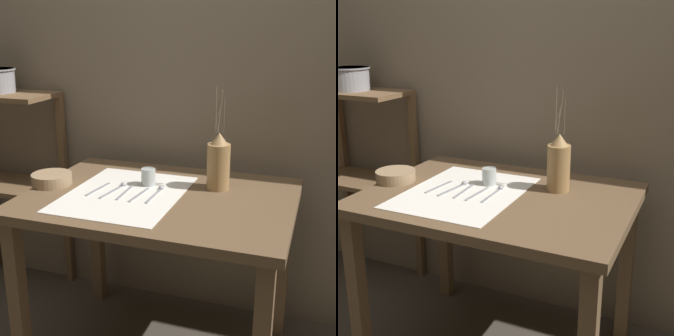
{
  "view_description": "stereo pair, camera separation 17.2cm",
  "coord_description": "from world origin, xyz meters",
  "views": [
    {
      "loc": [
        0.63,
        -1.73,
        1.48
      ],
      "look_at": [
        0.04,
        0.0,
        0.92
      ],
      "focal_mm": 50.0,
      "sensor_mm": 36.0,
      "label": 1
    },
    {
      "loc": [
        0.79,
        -1.66,
        1.48
      ],
      "look_at": [
        0.04,
        0.0,
        0.92
      ],
      "focal_mm": 50.0,
      "sensor_mm": 36.0,
      "label": 2
    }
  ],
  "objects": [
    {
      "name": "wooden_table",
      "position": [
        0.0,
        0.0,
        0.69
      ],
      "size": [
        1.11,
        0.82,
        0.8
      ],
      "color": "brown",
      "rests_on": "ground_plane"
    },
    {
      "name": "linen_cloth",
      "position": [
        -0.14,
        -0.04,
        0.8
      ],
      "size": [
        0.47,
        0.6,
        0.0
      ],
      "color": "white",
      "rests_on": "wooden_table"
    },
    {
      "name": "fork_outer",
      "position": [
        -0.08,
        -0.04,
        0.8
      ],
      "size": [
        0.03,
        0.18,
        0.0
      ],
      "color": "#939399",
      "rests_on": "wooden_table"
    },
    {
      "name": "pitcher_with_flowers",
      "position": [
        0.21,
        0.15,
        0.92
      ],
      "size": [
        0.1,
        0.1,
        0.44
      ],
      "color": "#A87F4C",
      "rests_on": "wooden_table"
    },
    {
      "name": "spoon_outer",
      "position": [
        -0.19,
        0.01,
        0.81
      ],
      "size": [
        0.04,
        0.19,
        0.02
      ],
      "color": "#939399",
      "rests_on": "wooden_table"
    },
    {
      "name": "spoon_inner",
      "position": [
        -0.02,
        0.02,
        0.81
      ],
      "size": [
        0.02,
        0.19,
        0.02
      ],
      "color": "#939399",
      "rests_on": "wooden_table"
    },
    {
      "name": "knife_center",
      "position": [
        -0.14,
        -0.04,
        0.8
      ],
      "size": [
        0.02,
        0.18,
        0.0
      ],
      "color": "#939399",
      "rests_on": "wooden_table"
    },
    {
      "name": "metal_pot_large",
      "position": [
        -1.04,
        0.31,
        1.2
      ],
      "size": [
        0.23,
        0.23,
        0.12
      ],
      "color": "#939399",
      "rests_on": "wooden_shelf_unit"
    },
    {
      "name": "wooden_bowl",
      "position": [
        -0.5,
        -0.04,
        0.82
      ],
      "size": [
        0.18,
        0.18,
        0.05
      ],
      "color": "#9E7F5B",
      "rests_on": "wooden_table"
    },
    {
      "name": "fork_inner",
      "position": [
        -0.27,
        -0.04,
        0.8
      ],
      "size": [
        0.03,
        0.18,
        0.0
      ],
      "color": "#939399",
      "rests_on": "wooden_table"
    },
    {
      "name": "wooden_shelf_unit",
      "position": [
        -1.01,
        0.35,
        0.8
      ],
      "size": [
        0.57,
        0.32,
        1.14
      ],
      "color": "brown",
      "rests_on": "ground_plane"
    },
    {
      "name": "glass_tumbler_near",
      "position": [
        -0.09,
        0.09,
        0.84
      ],
      "size": [
        0.06,
        0.06,
        0.08
      ],
      "color": "#B7C1BC",
      "rests_on": "wooden_table"
    },
    {
      "name": "stone_wall_back",
      "position": [
        0.0,
        0.52,
        1.2
      ],
      "size": [
        7.0,
        0.06,
        2.4
      ],
      "color": "#7A6B56",
      "rests_on": "ground_plane"
    }
  ]
}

